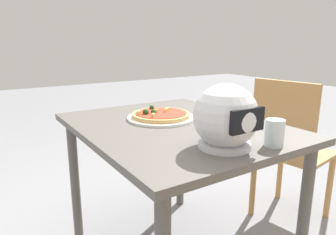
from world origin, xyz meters
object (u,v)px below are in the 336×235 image
pizza (161,115)px  motorcycle_helmet (226,118)px  chair_side (288,145)px  dining_table (175,143)px  drinking_glass (275,133)px

pizza → motorcycle_helmet: 0.49m
pizza → chair_side: chair_side is taller
motorcycle_helmet → chair_side: (-0.81, -0.30, -0.34)m
dining_table → drinking_glass: (-0.13, 0.45, 0.14)m
motorcycle_helmet → drinking_glass: bearing=151.8°
pizza → drinking_glass: drinking_glass is taller
drinking_glass → dining_table: bearing=-74.0°
pizza → chair_side: (-0.79, 0.18, -0.25)m
motorcycle_helmet → pizza: bearing=-93.0°
dining_table → drinking_glass: drinking_glass is taller
pizza → drinking_glass: (-0.14, 0.57, 0.03)m
pizza → dining_table: bearing=93.3°
drinking_glass → motorcycle_helmet: bearing=-28.2°
pizza → drinking_glass: size_ratio=2.85×
motorcycle_helmet → chair_side: 0.93m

